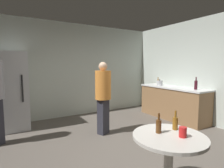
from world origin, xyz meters
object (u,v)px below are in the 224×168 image
object	(u,v)px
plastic_cup_red	(183,132)
person_in_orange_shirt	(103,93)
beer_bottle_on_counter	(158,82)
beer_bottle_brown	(159,126)
refrigerator	(11,91)
kettle	(160,83)
beer_bottle_amber	(175,123)
wine_bottle_on_counter	(196,85)
foreground_table	(169,145)

from	to	relation	value
plastic_cup_red	person_in_orange_shirt	bearing A→B (deg)	84.70
beer_bottle_on_counter	beer_bottle_brown	bearing A→B (deg)	-135.11
refrigerator	beer_bottle_brown	size ratio (longest dim) A/B	7.83
kettle	beer_bottle_amber	distance (m)	3.34
wine_bottle_on_counter	beer_bottle_amber	distance (m)	2.68
wine_bottle_on_counter	beer_bottle_on_counter	size ratio (longest dim) A/B	1.35
beer_bottle_on_counter	kettle	bearing A→B (deg)	-122.40
kettle	person_in_orange_shirt	xyz separation A→B (m)	(-2.17, -0.47, -0.06)
beer_bottle_amber	person_in_orange_shirt	size ratio (longest dim) A/B	0.15
wine_bottle_on_counter	beer_bottle_brown	distance (m)	2.88
beer_bottle_on_counter	person_in_orange_shirt	bearing A→B (deg)	-163.89
foreground_table	person_in_orange_shirt	bearing A→B (deg)	82.14
plastic_cup_red	person_in_orange_shirt	xyz separation A→B (m)	(0.20, 2.18, 0.12)
refrigerator	plastic_cup_red	size ratio (longest dim) A/B	16.36
beer_bottle_brown	plastic_cup_red	xyz separation A→B (m)	(0.13, -0.22, -0.03)
foreground_table	beer_bottle_brown	distance (m)	0.23
beer_bottle_on_counter	person_in_orange_shirt	distance (m)	2.39
kettle	plastic_cup_red	distance (m)	3.56
beer_bottle_brown	person_in_orange_shirt	xyz separation A→B (m)	(0.33, 1.96, 0.09)
kettle	beer_bottle_amber	bearing A→B (deg)	-132.65
beer_bottle_amber	foreground_table	bearing A→B (deg)	-156.07
beer_bottle_brown	wine_bottle_on_counter	bearing A→B (deg)	26.61
kettle	beer_bottle_amber	world-z (taller)	kettle
plastic_cup_red	wine_bottle_on_counter	bearing A→B (deg)	31.74
foreground_table	beer_bottle_brown	xyz separation A→B (m)	(-0.05, 0.11, 0.19)
wine_bottle_on_counter	beer_bottle_on_counter	world-z (taller)	wine_bottle_on_counter
beer_bottle_amber	person_in_orange_shirt	bearing A→B (deg)	87.44
beer_bottle_on_counter	foreground_table	xyz separation A→B (m)	(-2.58, -2.73, -0.35)
beer_bottle_amber	beer_bottle_brown	xyz separation A→B (m)	(-0.25, 0.03, 0.00)
refrigerator	person_in_orange_shirt	bearing A→B (deg)	-38.11
beer_bottle_on_counter	plastic_cup_red	distance (m)	3.78
beer_bottle_brown	plastic_cup_red	world-z (taller)	beer_bottle_brown
beer_bottle_on_counter	beer_bottle_amber	xyz separation A→B (m)	(-2.38, -2.64, -0.17)
kettle	beer_bottle_on_counter	world-z (taller)	beer_bottle_on_counter
beer_bottle_on_counter	person_in_orange_shirt	xyz separation A→B (m)	(-2.29, -0.66, -0.07)
plastic_cup_red	person_in_orange_shirt	distance (m)	2.19
beer_bottle_amber	plastic_cup_red	size ratio (longest dim) A/B	2.09
refrigerator	beer_bottle_on_counter	bearing A→B (deg)	-9.45
person_in_orange_shirt	beer_bottle_amber	bearing A→B (deg)	-24.78
kettle	wine_bottle_on_counter	distance (m)	1.14
foreground_table	beer_bottle_amber	bearing A→B (deg)	23.93
wine_bottle_on_counter	plastic_cup_red	distance (m)	2.88
beer_bottle_brown	beer_bottle_amber	bearing A→B (deg)	-6.20
wine_bottle_on_counter	beer_bottle_brown	xyz separation A→B (m)	(-2.57, -1.29, -0.20)
person_in_orange_shirt	plastic_cup_red	bearing A→B (deg)	-27.52
kettle	beer_bottle_amber	size ratio (longest dim) A/B	1.06
beer_bottle_amber	beer_bottle_brown	world-z (taller)	same
wine_bottle_on_counter	foreground_table	size ratio (longest dim) A/B	0.39
kettle	beer_bottle_brown	size ratio (longest dim) A/B	1.06
wine_bottle_on_counter	foreground_table	xyz separation A→B (m)	(-2.52, -1.40, -0.39)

